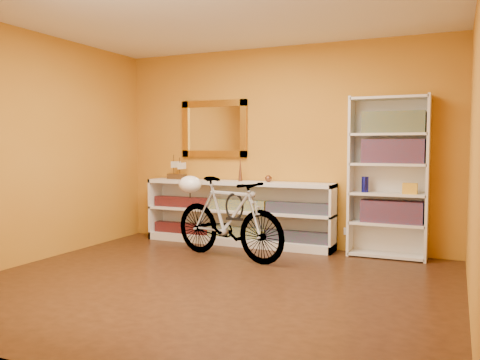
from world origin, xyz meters
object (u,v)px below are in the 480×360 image
at_px(bookcase, 388,177).
at_px(bicycle, 228,218).
at_px(helmet, 190,184).
at_px(console_unit, 237,213).

xyz_separation_m(bookcase, bicycle, (-1.69, -0.81, -0.47)).
relative_size(bicycle, helmet, 5.62).
bearing_deg(bicycle, console_unit, 31.69).
relative_size(console_unit, helmet, 9.02).
bearing_deg(console_unit, helmet, -120.09).
bearing_deg(bookcase, bicycle, -154.26).
xyz_separation_m(console_unit, helmet, (-0.36, -0.63, 0.41)).
distance_m(bookcase, bicycle, 1.93).
relative_size(console_unit, bicycle, 1.61).
distance_m(console_unit, bicycle, 0.82).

